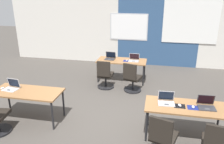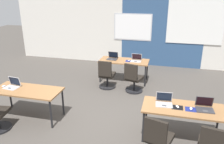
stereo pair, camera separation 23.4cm
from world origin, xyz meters
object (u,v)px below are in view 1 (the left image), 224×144
at_px(mouse_near_right_end, 193,107).
at_px(mouse_far_right, 127,60).
at_px(desk_near_left, 27,94).
at_px(chair_near_right_inner, 162,140).
at_px(desk_near_right, 185,109).
at_px(laptop_far_right, 134,59).
at_px(chair_far_right, 132,80).
at_px(laptop_far_left, 110,58).
at_px(laptop_near_right_inner, 166,101).
at_px(laptop_near_left_end, 12,87).
at_px(mouse_near_left_end, 2,88).
at_px(desk_far_center, 122,62).
at_px(laptop_near_right_end, 206,105).
at_px(mouse_near_right_inner, 180,105).
at_px(chair_far_left, 105,77).

bearing_deg(mouse_near_right_end, mouse_far_right, 121.58).
bearing_deg(desk_near_left, chair_near_right_inner, -13.50).
xyz_separation_m(desk_near_right, laptop_far_right, (-1.35, 2.82, 0.11)).
bearing_deg(chair_far_right, laptop_far_left, -27.38).
height_order(mouse_far_right, laptop_near_right_inner, laptop_near_right_inner).
bearing_deg(laptop_near_left_end, chair_far_right, 44.94).
distance_m(laptop_far_left, mouse_near_left_end, 3.46).
xyz_separation_m(desk_near_left, desk_far_center, (1.75, 2.80, 0.00)).
xyz_separation_m(laptop_far_right, mouse_near_right_end, (1.49, -2.86, -0.03)).
bearing_deg(laptop_near_right_end, chair_far_right, 127.88).
relative_size(laptop_far_right, laptop_near_right_inner, 0.97).
distance_m(chair_far_right, laptop_far_left, 1.25).
bearing_deg(mouse_near_right_end, mouse_near_right_inner, 176.57).
bearing_deg(laptop_far_left, chair_near_right_inner, -61.04).
xyz_separation_m(chair_near_right_inner, laptop_near_left_end, (-3.47, 0.78, 0.39)).
relative_size(mouse_near_right_end, laptop_near_left_end, 0.29).
bearing_deg(laptop_near_right_end, chair_far_left, 138.14).
bearing_deg(desk_near_right, mouse_far_right, 119.84).
height_order(desk_far_center, laptop_far_left, laptop_far_left).
bearing_deg(laptop_near_left_end, mouse_far_right, 57.09).
height_order(mouse_near_right_end, laptop_near_right_inner, laptop_near_right_inner).
distance_m(laptop_near_right_inner, mouse_near_right_inner, 0.28).
distance_m(laptop_far_right, chair_near_right_inner, 3.69).
distance_m(mouse_near_right_end, mouse_near_right_inner, 0.26).
bearing_deg(laptop_near_right_inner, laptop_near_right_end, -6.11).
height_order(desk_near_left, laptop_near_left_end, laptop_near_left_end).
distance_m(desk_far_center, mouse_far_right, 0.20).
distance_m(desk_far_center, laptop_far_right, 0.41).
height_order(mouse_far_right, laptop_near_right_end, laptop_near_right_end).
distance_m(desk_near_left, laptop_far_right, 3.54).
distance_m(chair_far_right, laptop_near_right_end, 2.64).
bearing_deg(chair_near_right_inner, laptop_far_right, -58.30).
relative_size(mouse_near_right_inner, mouse_near_left_end, 1.01).
bearing_deg(laptop_far_right, mouse_far_right, -162.25).
bearing_deg(laptop_far_left, laptop_far_right, 1.16).
xyz_separation_m(desk_near_left, chair_near_right_inner, (3.07, -0.74, -0.28)).
relative_size(desk_near_right, chair_near_right_inner, 1.74).
bearing_deg(mouse_far_right, mouse_near_left_end, -133.01).
bearing_deg(mouse_far_right, laptop_far_left, 170.68).
relative_size(laptop_near_left_end, mouse_near_left_end, 3.24).
bearing_deg(desk_far_center, chair_near_right_inner, -69.56).
xyz_separation_m(chair_far_right, laptop_near_left_end, (-2.60, -1.97, 0.39)).
height_order(mouse_near_right_end, laptop_far_left, laptop_far_left).
distance_m(desk_near_left, laptop_near_left_end, 0.42).
distance_m(desk_near_right, chair_near_right_inner, 0.90).
xyz_separation_m(mouse_near_right_end, mouse_near_right_inner, (-0.26, 0.02, 0.00)).
bearing_deg(desk_far_center, mouse_near_left_end, -130.54).
relative_size(chair_far_right, laptop_far_left, 2.66).
bearing_deg(mouse_far_right, chair_near_right_inner, -71.80).
bearing_deg(mouse_near_right_end, desk_far_center, 123.61).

